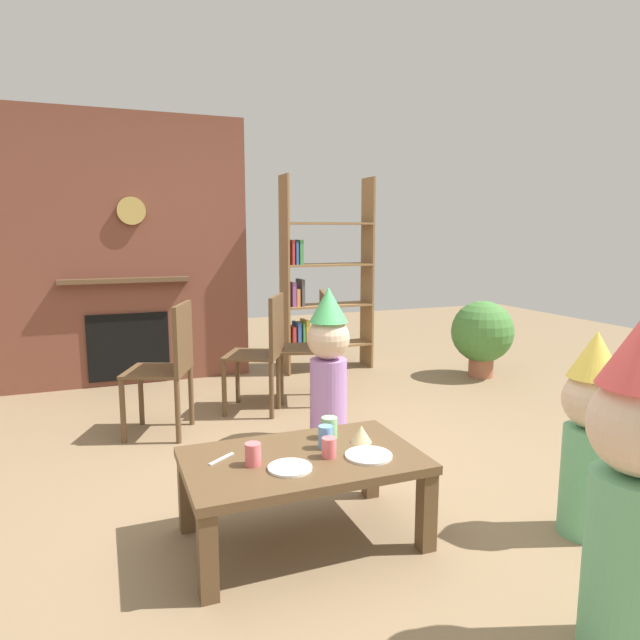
# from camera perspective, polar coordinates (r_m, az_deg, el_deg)

# --- Properties ---
(ground_plane) EXTENTS (12.00, 12.00, 0.00)m
(ground_plane) POSITION_cam_1_polar(r_m,az_deg,el_deg) (3.25, 0.11, -16.04)
(ground_plane) COLOR #846B4C
(brick_fireplace_feature) EXTENTS (2.20, 0.28, 2.40)m
(brick_fireplace_feature) POSITION_cam_1_polar(r_m,az_deg,el_deg) (5.35, -19.27, 6.51)
(brick_fireplace_feature) COLOR brown
(brick_fireplace_feature) RESTS_ON ground_plane
(bookshelf) EXTENTS (0.90, 0.28, 1.90)m
(bookshelf) POSITION_cam_1_polar(r_m,az_deg,el_deg) (5.54, -0.04, 3.59)
(bookshelf) COLOR olive
(bookshelf) RESTS_ON ground_plane
(coffee_table) EXTENTS (1.03, 0.63, 0.39)m
(coffee_table) POSITION_cam_1_polar(r_m,az_deg,el_deg) (2.58, -1.77, -14.85)
(coffee_table) COLOR brown
(coffee_table) RESTS_ON ground_plane
(paper_cup_near_left) EXTENTS (0.07, 0.07, 0.10)m
(paper_cup_near_left) POSITION_cam_1_polar(r_m,az_deg,el_deg) (2.62, 0.56, -11.75)
(paper_cup_near_left) COLOR #669EE0
(paper_cup_near_left) RESTS_ON coffee_table
(paper_cup_near_right) EXTENTS (0.08, 0.08, 0.10)m
(paper_cup_near_right) POSITION_cam_1_polar(r_m,az_deg,el_deg) (2.74, 0.95, -10.83)
(paper_cup_near_right) COLOR #8CD18C
(paper_cup_near_right) RESTS_ON coffee_table
(paper_cup_center) EXTENTS (0.07, 0.07, 0.10)m
(paper_cup_center) POSITION_cam_1_polar(r_m,az_deg,el_deg) (2.46, -6.79, -13.33)
(paper_cup_center) COLOR #E5666B
(paper_cup_center) RESTS_ON coffee_table
(paper_cup_far_left) EXTENTS (0.06, 0.06, 0.09)m
(paper_cup_far_left) POSITION_cam_1_polar(r_m,az_deg,el_deg) (2.53, 0.91, -12.77)
(paper_cup_far_left) COLOR #E5666B
(paper_cup_far_left) RESTS_ON coffee_table
(paper_plate_front) EXTENTS (0.19, 0.19, 0.01)m
(paper_plate_front) POSITION_cam_1_polar(r_m,az_deg,el_deg) (2.43, -3.06, -14.70)
(paper_plate_front) COLOR white
(paper_plate_front) RESTS_ON coffee_table
(paper_plate_rear) EXTENTS (0.21, 0.21, 0.01)m
(paper_plate_rear) POSITION_cam_1_polar(r_m,az_deg,el_deg) (2.55, 4.94, -13.49)
(paper_plate_rear) COLOR white
(paper_plate_rear) RESTS_ON coffee_table
(birthday_cake_slice) EXTENTS (0.10, 0.10, 0.08)m
(birthday_cake_slice) POSITION_cam_1_polar(r_m,az_deg,el_deg) (2.70, 4.20, -11.40)
(birthday_cake_slice) COLOR #EAC68C
(birthday_cake_slice) RESTS_ON coffee_table
(table_fork) EXTENTS (0.13, 0.10, 0.01)m
(table_fork) POSITION_cam_1_polar(r_m,az_deg,el_deg) (2.55, -9.94, -13.65)
(table_fork) COLOR silver
(table_fork) RESTS_ON coffee_table
(child_with_cone_hat) EXTENTS (0.32, 0.32, 1.16)m
(child_with_cone_hat) POSITION_cam_1_polar(r_m,az_deg,el_deg) (2.08, 29.42, -13.64)
(child_with_cone_hat) COLOR #66B27F
(child_with_cone_hat) RESTS_ON ground_plane
(child_in_pink) EXTENTS (0.26, 0.26, 0.95)m
(child_in_pink) POSITION_cam_1_polar(r_m,az_deg,el_deg) (2.84, 25.67, -9.90)
(child_in_pink) COLOR #66B27F
(child_in_pink) RESTS_ON ground_plane
(child_by_the_chairs) EXTENTS (0.28, 0.28, 1.02)m
(child_by_the_chairs) POSITION_cam_1_polar(r_m,az_deg,el_deg) (3.71, 0.85, -4.09)
(child_by_the_chairs) COLOR #B27FCC
(child_by_the_chairs) RESTS_ON ground_plane
(dining_chair_left) EXTENTS (0.52, 0.52, 0.90)m
(dining_chair_left) POSITION_cam_1_polar(r_m,az_deg,el_deg) (3.94, -14.91, -4.00)
(dining_chair_left) COLOR brown
(dining_chair_left) RESTS_ON ground_plane
(dining_chair_middle) EXTENTS (0.54, 0.54, 0.90)m
(dining_chair_middle) POSITION_cam_1_polar(r_m,az_deg,el_deg) (4.31, -5.60, -2.63)
(dining_chair_middle) COLOR brown
(dining_chair_middle) RESTS_ON ground_plane
(dining_chair_right) EXTENTS (0.50, 0.50, 0.90)m
(dining_chair_right) POSITION_cam_1_polar(r_m,az_deg,el_deg) (4.54, -0.83, -2.01)
(dining_chair_right) COLOR brown
(dining_chair_right) RESTS_ON ground_plane
(potted_plant_tall) EXTENTS (0.58, 0.58, 0.73)m
(potted_plant_tall) POSITION_cam_1_polar(r_m,az_deg,el_deg) (5.55, 16.09, -1.29)
(potted_plant_tall) COLOR #9E5B42
(potted_plant_tall) RESTS_ON ground_plane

